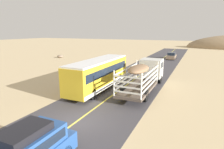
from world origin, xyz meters
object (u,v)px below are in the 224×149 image
Objects in this scene: bus at (99,73)px; boulder_near_shoulder at (60,56)px; livestock_truck at (147,72)px; car_far at (171,56)px.

bus reaches higher than boulder_near_shoulder.
livestock_truck is 2.20× the size of car_far.
car_far is (4.19, 26.40, -1.05)m from bus.
boulder_near_shoulder is at bearing -160.38° from car_far.
boulder_near_shoulder is at bearing 138.70° from bus.
car_far is 25.86m from boulder_near_shoulder.
bus reaches higher than car_far.
bus is (-4.60, -2.78, -0.04)m from livestock_truck.
boulder_near_shoulder is (-24.77, 14.94, -1.46)m from livestock_truck.
bus is 26.75m from car_far.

